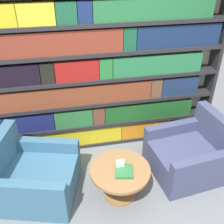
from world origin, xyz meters
The scene contains 7 objects.
ground_plane centered at (0.00, 0.00, 0.00)m, with size 14.00×14.00×0.00m, color slate.
bookshelf centered at (-0.01, 1.39, 1.10)m, with size 3.54×0.30×2.23m.
armchair_left centered at (-0.97, 0.51, 0.27)m, with size 1.14×1.08×0.81m.
armchair_right centered at (1.12, 0.50, 0.27)m, with size 1.03×0.96×0.81m.
coffee_table centered at (0.07, 0.25, 0.32)m, with size 0.72×0.72×0.44m.
table_sign centered at (0.07, 0.25, 0.50)m, with size 0.10×0.06×0.15m.
stray_book centered at (0.10, 0.19, 0.46)m, with size 0.24×0.25×0.04m.
Camera 1 is at (-0.46, -1.93, 2.68)m, focal length 42.00 mm.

